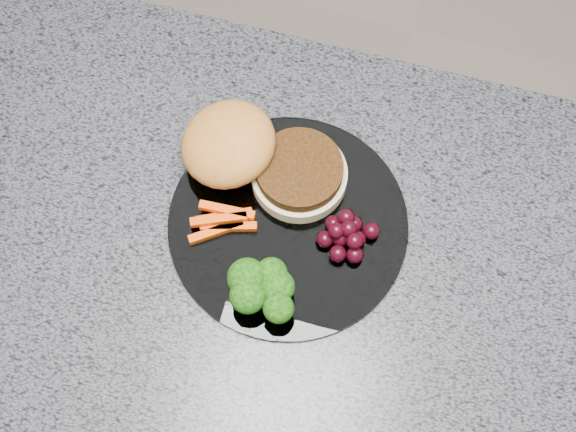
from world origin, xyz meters
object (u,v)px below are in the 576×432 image
object	(u,v)px
island_cabinet	(321,379)
burger	(254,156)
plate	(288,224)
grape_bunch	(347,235)

from	to	relation	value
island_cabinet	burger	xyz separation A→B (m)	(-0.13, 0.12, 0.50)
plate	grape_bunch	world-z (taller)	grape_bunch
grape_bunch	burger	bearing A→B (deg)	154.04
plate	burger	size ratio (longest dim) A/B	1.27
grape_bunch	plate	bearing A→B (deg)	178.13
plate	burger	distance (m)	0.08
island_cabinet	plate	size ratio (longest dim) A/B	4.62
plate	burger	world-z (taller)	burger
plate	island_cabinet	bearing A→B (deg)	-41.35
island_cabinet	burger	world-z (taller)	burger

